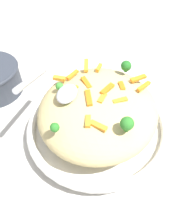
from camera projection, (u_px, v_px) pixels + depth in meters
name	position (u px, v px, depth m)	size (l,w,h in m)	color
ground_plane	(98.00, 133.00, 0.58)	(2.40, 2.40, 0.00)	beige
serving_bowl	(98.00, 127.00, 0.57)	(0.33, 0.33, 0.04)	white
pasta_mound	(98.00, 111.00, 0.52)	(0.27, 0.26, 0.10)	#D1BA7A
carrot_piece_0	(86.00, 65.00, 0.56)	(0.04, 0.01, 0.01)	orange
carrot_piece_1	(107.00, 89.00, 0.49)	(0.04, 0.01, 0.01)	orange
carrot_piece_2	(86.00, 83.00, 0.51)	(0.04, 0.01, 0.01)	orange
carrot_piece_3	(144.00, 86.00, 0.51)	(0.04, 0.01, 0.01)	orange
carrot_piece_4	(138.00, 78.00, 0.53)	(0.04, 0.01, 0.01)	orange
carrot_piece_5	(59.00, 78.00, 0.53)	(0.03, 0.01, 0.01)	orange
carrot_piece_6	(102.00, 98.00, 0.48)	(0.03, 0.01, 0.01)	orange
carrot_piece_7	(87.00, 121.00, 0.45)	(0.03, 0.01, 0.01)	orange
carrot_piece_8	(122.00, 86.00, 0.51)	(0.02, 0.01, 0.01)	orange
carrot_piece_9	(89.00, 98.00, 0.48)	(0.04, 0.01, 0.01)	orange
carrot_piece_10	(121.00, 99.00, 0.48)	(0.03, 0.01, 0.01)	orange
carrot_piece_11	(73.00, 75.00, 0.54)	(0.03, 0.01, 0.01)	orange
carrot_piece_12	(71.00, 90.00, 0.50)	(0.04, 0.01, 0.01)	orange
carrot_piece_13	(99.00, 68.00, 0.55)	(0.02, 0.01, 0.01)	orange
carrot_piece_14	(98.00, 126.00, 0.44)	(0.03, 0.01, 0.01)	orange
broccoli_floret_0	(59.00, 88.00, 0.50)	(0.02, 0.02, 0.02)	#377928
broccoli_floret_1	(126.00, 66.00, 0.54)	(0.02, 0.02, 0.03)	#205B1C
broccoli_floret_2	(127.00, 124.00, 0.42)	(0.03, 0.03, 0.03)	#296820
broccoli_floret_3	(67.00, 100.00, 0.47)	(0.02, 0.02, 0.02)	#377928
broccoli_floret_4	(55.00, 128.00, 0.43)	(0.02, 0.02, 0.02)	#296820
serving_spoon	(55.00, 89.00, 0.48)	(0.14, 0.10, 0.07)	#B7B7BC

